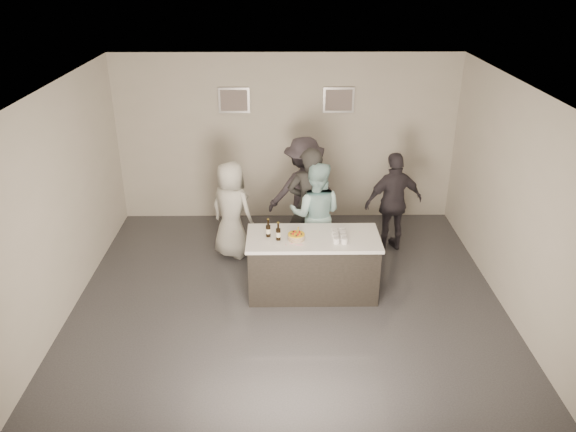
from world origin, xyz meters
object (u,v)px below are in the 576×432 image
object	(u,v)px
person_guest_back	(304,190)
bar_counter	(313,265)
person_main_black	(310,206)
person_main_blue	(316,214)
person_guest_left	(232,210)
cake	(296,237)
beer_bottle_b	(278,231)
person_guest_right	(394,202)
beer_bottle_a	(268,228)

from	to	relation	value
person_guest_back	bar_counter	bearing A→B (deg)	79.29
person_main_black	person_main_blue	bearing A→B (deg)	124.99
person_main_black	person_guest_left	xyz separation A→B (m)	(-1.23, 0.18, -0.15)
cake	beer_bottle_b	size ratio (longest dim) A/B	0.90
person_main_blue	person_guest_right	distance (m)	1.37
cake	person_guest_left	bearing A→B (deg)	128.93
person_main_blue	person_guest_back	size ratio (longest dim) A/B	0.93
bar_counter	person_guest_left	distance (m)	1.72
bar_counter	beer_bottle_a	bearing A→B (deg)	178.57
person_main_black	person_main_blue	distance (m)	0.18
beer_bottle_a	person_main_black	world-z (taller)	person_main_black
bar_counter	beer_bottle_a	size ratio (longest dim) A/B	7.15
person_guest_right	person_guest_back	xyz separation A→B (m)	(-1.44, 0.34, 0.08)
bar_counter	person_main_blue	xyz separation A→B (m)	(0.08, 0.85, 0.40)
bar_counter	person_guest_left	bearing A→B (deg)	137.07
bar_counter	person_main_black	bearing A→B (deg)	90.47
cake	person_guest_right	bearing A→B (deg)	41.29
person_main_black	bar_counter	bearing A→B (deg)	87.84
person_main_blue	person_main_black	bearing A→B (deg)	-42.48
bar_counter	cake	world-z (taller)	cake
beer_bottle_b	person_guest_left	size ratio (longest dim) A/B	0.16
beer_bottle_b	person_guest_left	distance (m)	1.47
cake	bar_counter	bearing A→B (deg)	19.17
person_main_black	person_guest_right	size ratio (longest dim) A/B	1.13
person_guest_right	person_main_blue	bearing A→B (deg)	5.43
person_main_black	person_guest_back	bearing A→B (deg)	-87.43
beer_bottle_a	person_main_black	distance (m)	1.14
beer_bottle_a	beer_bottle_b	size ratio (longest dim) A/B	1.00
beer_bottle_b	person_main_blue	distance (m)	1.12
beer_bottle_b	person_guest_back	xyz separation A→B (m)	(0.42, 1.76, -0.12)
person_guest_right	cake	bearing A→B (deg)	26.33
bar_counter	beer_bottle_b	bearing A→B (deg)	-169.48
person_guest_left	person_guest_back	size ratio (longest dim) A/B	0.87
beer_bottle_b	person_main_blue	xyz separation A→B (m)	(0.57, 0.94, -0.18)
person_main_blue	person_guest_left	size ratio (longest dim) A/B	1.07
beer_bottle_b	person_main_black	world-z (taller)	person_main_black
person_main_blue	person_guest_left	world-z (taller)	person_main_blue
person_guest_right	person_guest_back	distance (m)	1.48
person_guest_left	person_guest_right	world-z (taller)	person_guest_right
person_main_blue	person_guest_right	bearing A→B (deg)	-149.70
person_guest_back	person_main_black	bearing A→B (deg)	82.03
beer_bottle_b	cake	bearing A→B (deg)	1.68
person_guest_left	person_guest_back	distance (m)	1.28
person_main_black	person_guest_left	bearing A→B (deg)	-10.94
beer_bottle_b	person_guest_back	world-z (taller)	person_guest_back
bar_counter	person_main_blue	bearing A→B (deg)	84.47
beer_bottle_b	person_guest_left	xyz separation A→B (m)	(-0.75, 1.24, -0.23)
person_guest_back	beer_bottle_b	bearing A→B (deg)	63.51
beer_bottle_a	person_guest_left	world-z (taller)	person_guest_left
cake	person_guest_back	size ratio (longest dim) A/B	0.13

